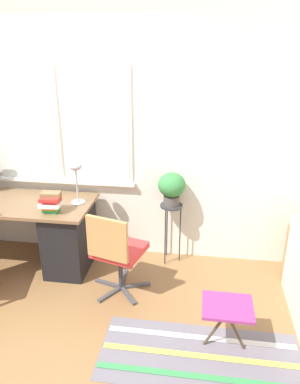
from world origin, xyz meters
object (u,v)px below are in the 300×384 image
Objects in this scene: folding_stool at (227,310)px; plant_stand at (171,213)px; potted_plant at (172,187)px; office_chair_swivel at (116,251)px; desk_lamp at (76,173)px; book_stack at (51,202)px.

plant_stand is at bearing 114.38° from folding_stool.
potted_plant is 0.86× the size of folding_stool.
potted_plant reaches higher than office_chair_swivel.
desk_lamp reaches higher than potted_plant.
book_stack is 0.60× the size of potted_plant.
folding_stool is (1.48, -1.00, -0.68)m from desk_lamp.
folding_stool is at bearing -33.92° from desk_lamp.
plant_stand is 1.64× the size of folding_stool.
book_stack is at bearing -158.11° from potted_plant.
folding_stool is at bearing -65.62° from potted_plant.
office_chair_swivel is 1.14m from folding_stool.
potted_plant reaches higher than folding_stool.
office_chair_swivel reaches higher than folding_stool.
book_stack reaches higher than plant_stand.
desk_lamp is at bearing 52.55° from book_stack.
office_chair_swivel is (0.49, -0.45, -0.58)m from desk_lamp.
plant_stand is at bearing 0.00° from potted_plant.
book_stack is (-0.19, -0.25, -0.21)m from desk_lamp.
desk_lamp reaches higher than folding_stool.
desk_lamp is 0.65× the size of plant_stand.
office_chair_swivel is at bearing -124.13° from potted_plant.
book_stack is 0.32× the size of plant_stand.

